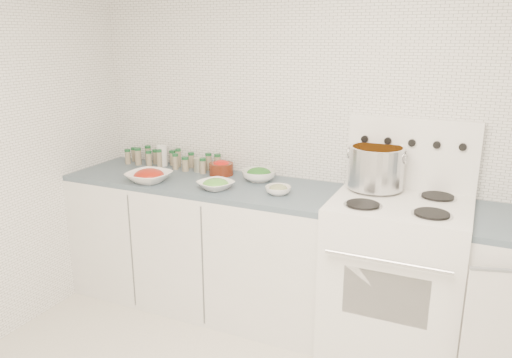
% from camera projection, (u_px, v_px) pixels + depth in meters
% --- Properties ---
extents(room_walls, '(3.54, 3.04, 2.52)m').
position_uv_depth(room_walls, '(226.00, 114.00, 1.79)').
color(room_walls, white).
rests_on(room_walls, ground).
extents(counter_left, '(1.85, 0.62, 0.90)m').
position_uv_depth(counter_left, '(203.00, 242.00, 3.46)').
color(counter_left, white).
rests_on(counter_left, ground).
extents(stove, '(0.76, 0.70, 1.36)m').
position_uv_depth(stove, '(395.00, 271.00, 2.93)').
color(stove, white).
rests_on(stove, ground).
extents(stock_pot, '(0.35, 0.33, 0.25)m').
position_uv_depth(stock_pot, '(376.00, 166.00, 2.98)').
color(stock_pot, silver).
rests_on(stock_pot, stove).
extents(bowl_tomato, '(0.29, 0.29, 0.09)m').
position_uv_depth(bowl_tomato, '(149.00, 176.00, 3.28)').
color(bowl_tomato, white).
rests_on(bowl_tomato, counter_left).
extents(bowl_snowpea, '(0.28, 0.28, 0.07)m').
position_uv_depth(bowl_snowpea, '(216.00, 184.00, 3.13)').
color(bowl_snowpea, white).
rests_on(bowl_snowpea, counter_left).
extents(bowl_broccoli, '(0.25, 0.25, 0.09)m').
position_uv_depth(bowl_broccoli, '(259.00, 174.00, 3.31)').
color(bowl_broccoli, white).
rests_on(bowl_broccoli, counter_left).
extents(bowl_zucchini, '(0.21, 0.21, 0.06)m').
position_uv_depth(bowl_zucchini, '(278.00, 190.00, 3.03)').
color(bowl_zucchini, white).
rests_on(bowl_zucchini, counter_left).
extents(bowl_pepper, '(0.17, 0.17, 0.10)m').
position_uv_depth(bowl_pepper, '(221.00, 168.00, 3.45)').
color(bowl_pepper, '#551E0E').
rests_on(bowl_pepper, counter_left).
extents(salt_canister, '(0.08, 0.08, 0.15)m').
position_uv_depth(salt_canister, '(162.00, 156.00, 3.69)').
color(salt_canister, white).
rests_on(salt_canister, counter_left).
extents(tin_can, '(0.08, 0.08, 0.10)m').
position_uv_depth(tin_can, '(199.00, 165.00, 3.54)').
color(tin_can, '#B8B49B').
rests_on(tin_can, counter_left).
extents(spice_cluster, '(0.77, 0.16, 0.14)m').
position_uv_depth(spice_cluster, '(169.00, 159.00, 3.66)').
color(spice_cluster, gray).
rests_on(spice_cluster, counter_left).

